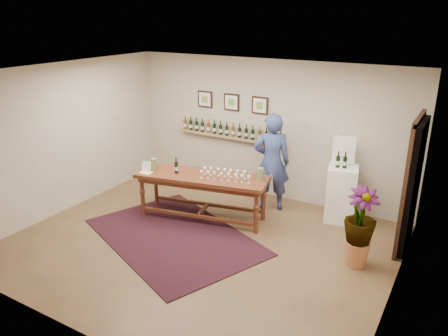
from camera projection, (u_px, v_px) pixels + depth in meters
The scene contains 14 objects.
ground at pixel (200, 244), 7.26m from camera, with size 6.00×6.00×0.00m, color brown.
room_shell at pixel (363, 170), 7.38m from camera, with size 6.00×6.00×6.00m.
rug at pixel (174, 236), 7.49m from camera, with size 3.03×2.02×0.02m, color #42120B.
tasting_table at pixel (202, 182), 7.95m from camera, with size 2.51×1.25×0.85m.
table_glasses at pixel (223, 174), 7.73m from camera, with size 1.16×0.27×0.16m, color silver, non-canonical shape.
table_bottles at pixel (177, 165), 7.99m from camera, with size 0.28×0.16×0.30m, color black, non-canonical shape.
pitcher_left at pixel (154, 164), 8.16m from camera, with size 0.13×0.13×0.21m, color olive, non-canonical shape.
pitcher_right at pixel (260, 174), 7.65m from camera, with size 0.14×0.14×0.22m, color olive, non-canonical shape.
menu_card at pixel (146, 167), 8.02m from camera, with size 0.22×0.16×0.20m, color white.
display_pedestal at pixel (341, 194), 7.94m from camera, with size 0.52×0.52×1.04m, color white.
pedestal_bottles at pixel (341, 161), 7.69m from camera, with size 0.27×0.07×0.27m, color black, non-canonical shape.
info_sign at pixel (344, 150), 7.81m from camera, with size 0.40×0.02×0.55m, color white.
potted_plant at pixel (360, 228), 6.46m from camera, with size 0.80×0.80×1.08m.
person at pixel (272, 162), 8.28m from camera, with size 0.69×0.46×1.90m, color navy.
Camera 1 is at (3.59, -5.31, 3.66)m, focal length 35.00 mm.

